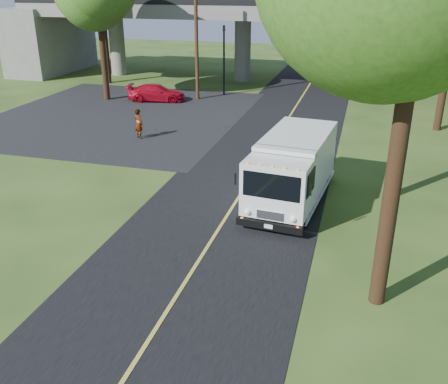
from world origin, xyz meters
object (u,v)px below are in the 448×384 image
at_px(utility_pole, 196,36).
at_px(step_van, 293,167).
at_px(traffic_signal, 224,53).
at_px(pedestrian, 139,124).
at_px(red_sedan, 157,93).

distance_m(utility_pole, step_van, 19.65).
relative_size(traffic_signal, step_van, 0.78).
height_order(utility_pole, step_van, utility_pole).
bearing_deg(pedestrian, red_sedan, -42.48).
xyz_separation_m(step_van, pedestrian, (-9.63, 6.38, -0.63)).
relative_size(traffic_signal, pedestrian, 3.07).
bearing_deg(step_van, red_sedan, 134.39).
bearing_deg(pedestrian, step_van, 177.16).
bearing_deg(step_van, pedestrian, 152.14).
distance_m(utility_pole, red_sedan, 5.03).
height_order(utility_pole, red_sedan, utility_pole).
distance_m(step_van, red_sedan, 19.78).
bearing_deg(traffic_signal, pedestrian, -96.80).
bearing_deg(step_van, utility_pole, 125.46).
bearing_deg(pedestrian, utility_pole, -59.24).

